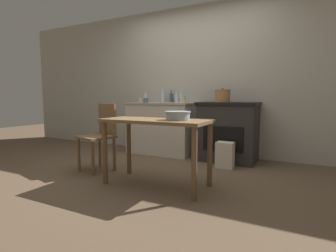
# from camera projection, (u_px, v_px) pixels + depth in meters

# --- Properties ---
(ground_plane) EXTENTS (14.00, 14.00, 0.00)m
(ground_plane) POSITION_uv_depth(u_px,v_px,m) (150.00, 175.00, 3.31)
(ground_plane) COLOR brown
(wall_back) EXTENTS (8.00, 0.07, 2.55)m
(wall_back) POSITION_uv_depth(u_px,v_px,m) (197.00, 81.00, 4.57)
(wall_back) COLOR #B2AD9E
(wall_back) RESTS_ON ground_plane
(counter_cabinet) EXTENTS (1.17, 0.61, 0.89)m
(counter_cabinet) POSITION_uv_depth(u_px,v_px,m) (162.00, 128.00, 4.61)
(counter_cabinet) COLOR beige
(counter_cabinet) RESTS_ON ground_plane
(stove) EXTENTS (0.88, 0.65, 0.91)m
(stove) POSITION_uv_depth(u_px,v_px,m) (228.00, 131.00, 4.06)
(stove) COLOR #2D2B28
(stove) RESTS_ON ground_plane
(work_table) EXTENTS (1.18, 0.56, 0.74)m
(work_table) POSITION_uv_depth(u_px,v_px,m) (156.00, 130.00, 2.89)
(work_table) COLOR brown
(work_table) RESTS_ON ground_plane
(chair) EXTENTS (0.48, 0.48, 0.90)m
(chair) POSITION_uv_depth(u_px,v_px,m) (100.00, 134.00, 3.52)
(chair) COLOR brown
(chair) RESTS_ON ground_plane
(flour_sack) EXTENTS (0.24, 0.17, 0.36)m
(flour_sack) POSITION_uv_depth(u_px,v_px,m) (225.00, 155.00, 3.65)
(flour_sack) COLOR beige
(flour_sack) RESTS_ON ground_plane
(stock_pot) EXTENTS (0.24, 0.24, 0.21)m
(stock_pot) POSITION_uv_depth(u_px,v_px,m) (222.00, 96.00, 4.01)
(stock_pot) COLOR #B77A47
(stock_pot) RESTS_ON stove
(mixing_bowl_large) EXTENTS (0.27, 0.27, 0.09)m
(mixing_bowl_large) POSITION_uv_depth(u_px,v_px,m) (178.00, 115.00, 2.75)
(mixing_bowl_large) COLOR #93A8B2
(mixing_bowl_large) RESTS_ON work_table
(bottle_far_left) EXTENTS (0.06, 0.06, 0.26)m
(bottle_far_left) POSITION_uv_depth(u_px,v_px,m) (163.00, 97.00, 4.73)
(bottle_far_left) COLOR silver
(bottle_far_left) RESTS_ON counter_cabinet
(bottle_left) EXTENTS (0.06, 0.06, 0.22)m
(bottle_left) POSITION_uv_depth(u_px,v_px,m) (171.00, 98.00, 4.72)
(bottle_left) COLOR #3D5675
(bottle_left) RESTS_ON counter_cabinet
(bottle_mid_left) EXTENTS (0.08, 0.08, 0.20)m
(bottle_mid_left) POSITION_uv_depth(u_px,v_px,m) (145.00, 98.00, 4.94)
(bottle_mid_left) COLOR silver
(bottle_mid_left) RESTS_ON counter_cabinet
(bottle_center_left) EXTENTS (0.06, 0.06, 0.23)m
(bottle_center_left) POSITION_uv_depth(u_px,v_px,m) (181.00, 98.00, 4.51)
(bottle_center_left) COLOR silver
(bottle_center_left) RESTS_ON counter_cabinet
(bottle_center) EXTENTS (0.08, 0.08, 0.20)m
(bottle_center) POSITION_uv_depth(u_px,v_px,m) (177.00, 98.00, 4.64)
(bottle_center) COLOR silver
(bottle_center) RESTS_ON counter_cabinet
(cup_center_right) EXTENTS (0.08, 0.08, 0.08)m
(cup_center_right) POSITION_uv_depth(u_px,v_px,m) (146.00, 100.00, 4.44)
(cup_center_right) COLOR #4C6B99
(cup_center_right) RESTS_ON counter_cabinet
(cup_mid_right) EXTENTS (0.07, 0.07, 0.09)m
(cup_mid_right) POSITION_uv_depth(u_px,v_px,m) (141.00, 100.00, 4.53)
(cup_mid_right) COLOR beige
(cup_mid_right) RESTS_ON counter_cabinet
(cup_right) EXTENTS (0.08, 0.08, 0.10)m
(cup_right) POSITION_uv_depth(u_px,v_px,m) (183.00, 100.00, 4.29)
(cup_right) COLOR beige
(cup_right) RESTS_ON counter_cabinet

